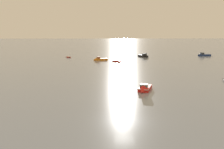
% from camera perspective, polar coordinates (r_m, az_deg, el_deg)
% --- Properties ---
extents(ground_plane, '(800.00, 800.00, 0.00)m').
position_cam_1_polar(ground_plane, '(31.55, 2.90, -10.61)').
color(ground_plane, gray).
extents(motorboat_moored_0, '(4.51, 6.75, 2.43)m').
position_cam_1_polar(motorboat_moored_0, '(111.32, 7.39, 4.20)').
color(motorboat_moored_0, black).
rests_on(motorboat_moored_0, ground).
extents(motorboat_moored_1, '(5.83, 2.93, 2.12)m').
position_cam_1_polar(motorboat_moored_1, '(97.70, -2.96, 3.47)').
color(motorboat_moored_1, orange).
rests_on(motorboat_moored_1, ground).
extents(motorboat_moored_2, '(3.63, 5.74, 2.06)m').
position_cam_1_polar(motorboat_moored_2, '(47.22, 7.41, -3.38)').
color(motorboat_moored_2, red).
rests_on(motorboat_moored_2, ground).
extents(rowboat_moored_5, '(2.97, 3.16, 0.51)m').
position_cam_1_polar(rowboat_moored_5, '(110.18, -9.94, 3.95)').
color(rowboat_moored_5, red).
rests_on(rowboat_moored_5, ground).
extents(motorboat_moored_4, '(6.32, 2.62, 2.34)m').
position_cam_1_polar(motorboat_moored_4, '(122.77, 20.12, 4.19)').
color(motorboat_moored_4, navy).
rests_on(motorboat_moored_4, ground).
extents(rowboat_moored_6, '(4.52, 4.36, 0.74)m').
position_cam_1_polar(rowboat_moored_6, '(93.00, 1.13, 3.09)').
color(rowboat_moored_6, red).
rests_on(rowboat_moored_6, ground).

